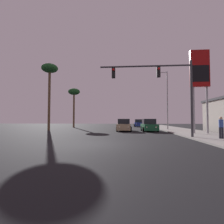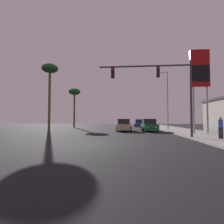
{
  "view_description": "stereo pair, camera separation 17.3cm",
  "coord_description": "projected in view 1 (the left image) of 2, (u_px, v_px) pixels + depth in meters",
  "views": [
    {
      "loc": [
        1.82,
        -10.97,
        1.54
      ],
      "look_at": [
        -0.1,
        13.16,
        2.64
      ],
      "focal_mm": 28.0,
      "sensor_mm": 36.0,
      "label": 1
    },
    {
      "loc": [
        1.99,
        -10.95,
        1.54
      ],
      "look_at": [
        -0.1,
        13.16,
        2.64
      ],
      "focal_mm": 28.0,
      "sensor_mm": 36.0,
      "label": 2
    }
  ],
  "objects": [
    {
      "name": "street_lamp",
      "position": [
        166.0,
        97.0,
        27.08
      ],
      "size": [
        1.74,
        0.24,
        9.0
      ],
      "color": "#99999E",
      "rests_on": "sidewalk_right"
    },
    {
      "name": "pedestrian_on_sidewalk",
      "position": [
        221.0,
        126.0,
        13.36
      ],
      "size": [
        0.34,
        0.32,
        1.67
      ],
      "color": "#23232D",
      "rests_on": "sidewalk_right"
    },
    {
      "name": "car_blue",
      "position": [
        139.0,
        123.0,
        39.31
      ],
      "size": [
        2.04,
        4.31,
        1.68
      ],
      "rotation": [
        0.0,
        0.0,
        3.14
      ],
      "color": "navy",
      "rests_on": "ground"
    },
    {
      "name": "gas_station_sign",
      "position": [
        200.0,
        73.0,
        18.88
      ],
      "size": [
        2.0,
        0.42,
        9.0
      ],
      "color": "#99999E",
      "rests_on": "sidewalk_right"
    },
    {
      "name": "palm_tree_near",
      "position": [
        50.0,
        72.0,
        26.09
      ],
      "size": [
        2.4,
        2.4,
        9.94
      ],
      "color": "brown",
      "rests_on": "ground"
    },
    {
      "name": "ground_plane",
      "position": [
        97.0,
        144.0,
        11.0
      ],
      "size": [
        120.0,
        120.0,
        0.0
      ],
      "primitive_type": "plane",
      "color": "black"
    },
    {
      "name": "traffic_light_mast",
      "position": [
        164.0,
        82.0,
        15.0
      ],
      "size": [
        7.9,
        0.36,
        6.5
      ],
      "color": "#38383D",
      "rests_on": "sidewalk_right"
    },
    {
      "name": "car_green",
      "position": [
        149.0,
        126.0,
        23.59
      ],
      "size": [
        2.04,
        4.34,
        1.68
      ],
      "rotation": [
        0.0,
        0.0,
        3.18
      ],
      "color": "#195933",
      "rests_on": "ground"
    },
    {
      "name": "palm_tree_mid",
      "position": [
        74.0,
        94.0,
        35.91
      ],
      "size": [
        2.4,
        2.4,
        8.02
      ],
      "color": "brown",
      "rests_on": "ground"
    },
    {
      "name": "sidewalk_right",
      "position": [
        192.0,
        133.0,
        20.21
      ],
      "size": [
        5.0,
        60.0,
        0.12
      ],
      "color": "gray",
      "rests_on": "ground"
    },
    {
      "name": "car_tan",
      "position": [
        124.0,
        125.0,
        24.27
      ],
      "size": [
        2.04,
        4.33,
        1.68
      ],
      "rotation": [
        0.0,
        0.0,
        3.12
      ],
      "color": "tan",
      "rests_on": "ground"
    }
  ]
}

